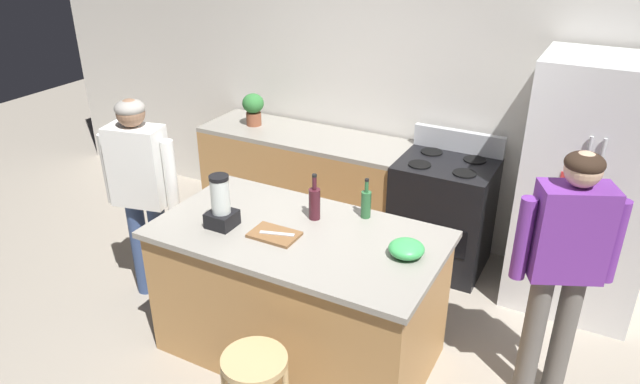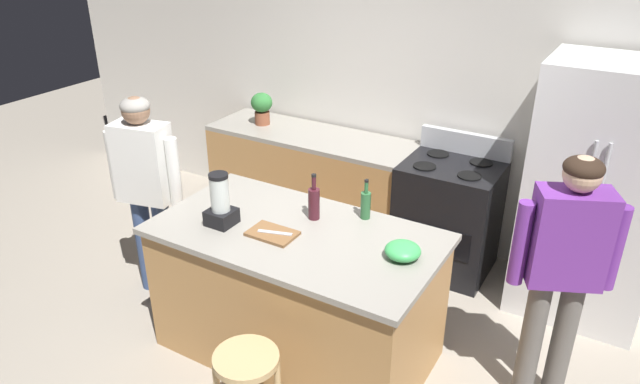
% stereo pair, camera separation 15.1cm
% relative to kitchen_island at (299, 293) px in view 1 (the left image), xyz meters
% --- Properties ---
extents(ground_plane, '(14.00, 14.00, 0.00)m').
position_rel_kitchen_island_xyz_m(ground_plane, '(0.00, 0.00, -0.47)').
color(ground_plane, '#9E9384').
extents(back_wall, '(8.00, 0.10, 2.70)m').
position_rel_kitchen_island_xyz_m(back_wall, '(0.00, 1.95, 0.88)').
color(back_wall, silver).
rests_on(back_wall, ground_plane).
extents(kitchen_island, '(1.83, 1.00, 0.94)m').
position_rel_kitchen_island_xyz_m(kitchen_island, '(0.00, 0.00, 0.00)').
color(kitchen_island, '#B7844C').
rests_on(kitchen_island, ground_plane).
extents(back_counter_run, '(2.00, 0.64, 0.94)m').
position_rel_kitchen_island_xyz_m(back_counter_run, '(-0.80, 1.55, -0.00)').
color(back_counter_run, '#B7844C').
rests_on(back_counter_run, ground_plane).
extents(refrigerator, '(0.90, 0.73, 1.90)m').
position_rel_kitchen_island_xyz_m(refrigerator, '(1.55, 1.50, 0.48)').
color(refrigerator, silver).
rests_on(refrigerator, ground_plane).
extents(stove_range, '(0.76, 0.65, 1.12)m').
position_rel_kitchen_island_xyz_m(stove_range, '(0.50, 1.52, 0.01)').
color(stove_range, black).
rests_on(stove_range, ground_plane).
extents(person_by_island_left, '(0.60, 0.30, 1.60)m').
position_rel_kitchen_island_xyz_m(person_by_island_left, '(-1.35, 0.05, 0.49)').
color(person_by_island_left, '#384C7A').
rests_on(person_by_island_left, ground_plane).
extents(person_by_sink_right, '(0.57, 0.37, 1.64)m').
position_rel_kitchen_island_xyz_m(person_by_sink_right, '(1.53, 0.39, 0.52)').
color(person_by_sink_right, '#66605B').
rests_on(person_by_sink_right, ground_plane).
extents(bar_stool, '(0.36, 0.36, 0.63)m').
position_rel_kitchen_island_xyz_m(bar_stool, '(0.19, -0.80, 0.02)').
color(bar_stool, tan).
rests_on(bar_stool, ground_plane).
extents(potted_plant, '(0.20, 0.20, 0.30)m').
position_rel_kitchen_island_xyz_m(potted_plant, '(-1.37, 1.55, 0.64)').
color(potted_plant, brown).
rests_on(potted_plant, back_counter_run).
extents(blender_appliance, '(0.17, 0.17, 0.35)m').
position_rel_kitchen_island_xyz_m(blender_appliance, '(-0.46, -0.16, 0.62)').
color(blender_appliance, black).
rests_on(blender_appliance, kitchen_island).
extents(bottle_olive_oil, '(0.07, 0.07, 0.28)m').
position_rel_kitchen_island_xyz_m(bottle_olive_oil, '(0.30, 0.38, 0.57)').
color(bottle_olive_oil, '#2D6638').
rests_on(bottle_olive_oil, kitchen_island).
extents(bottle_wine, '(0.08, 0.08, 0.32)m').
position_rel_kitchen_island_xyz_m(bottle_wine, '(0.01, 0.21, 0.58)').
color(bottle_wine, '#471923').
rests_on(bottle_wine, kitchen_island).
extents(mixing_bowl, '(0.21, 0.21, 0.10)m').
position_rel_kitchen_island_xyz_m(mixing_bowl, '(0.70, 0.06, 0.52)').
color(mixing_bowl, '#3FB259').
rests_on(mixing_bowl, kitchen_island).
extents(cutting_board, '(0.30, 0.20, 0.02)m').
position_rel_kitchen_island_xyz_m(cutting_board, '(-0.10, -0.11, 0.48)').
color(cutting_board, brown).
rests_on(cutting_board, kitchen_island).
extents(chef_knife, '(0.22, 0.09, 0.01)m').
position_rel_kitchen_island_xyz_m(chef_knife, '(-0.08, -0.11, 0.49)').
color(chef_knife, '#B7BABF').
rests_on(chef_knife, cutting_board).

